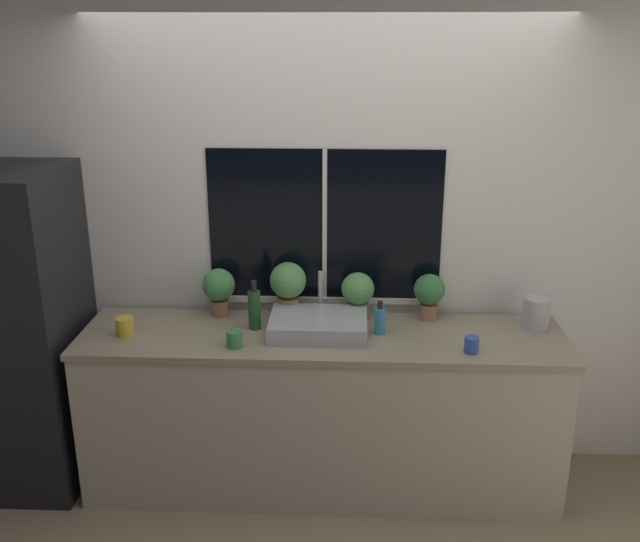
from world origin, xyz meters
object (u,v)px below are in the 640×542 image
object	(u,v)px
potted_plant_far_left	(219,288)
bottle_tall	(254,309)
mug_yellow	(125,326)
mug_blue	(471,345)
potted_plant_far_right	(429,293)
soap_bottle	(380,320)
kettle	(536,311)
mug_green	(234,339)
refrigerator	(17,331)
potted_plant_center_right	(358,292)
potted_plant_center_left	(288,285)
sink	(318,324)

from	to	relation	value
potted_plant_far_left	bottle_tall	bearing A→B (deg)	-38.30
mug_yellow	mug_blue	distance (m)	1.77
potted_plant_far_right	potted_plant_far_left	bearing A→B (deg)	180.00
potted_plant_far_right	soap_bottle	bearing A→B (deg)	-142.26
mug_yellow	kettle	world-z (taller)	kettle
soap_bottle	mug_green	distance (m)	0.76
refrigerator	soap_bottle	size ratio (longest dim) A/B	9.72
potted_plant_center_right	soap_bottle	distance (m)	0.25
potted_plant_far_right	soap_bottle	size ratio (longest dim) A/B	1.42
refrigerator	soap_bottle	bearing A→B (deg)	0.20
potted_plant_center_right	soap_bottle	size ratio (longest dim) A/B	1.44
mug_blue	mug_green	size ratio (longest dim) A/B	0.96
refrigerator	bottle_tall	xyz separation A→B (m)	(1.28, 0.05, 0.14)
potted_plant_center_left	kettle	world-z (taller)	potted_plant_center_left
mug_green	soap_bottle	bearing A→B (deg)	15.13
potted_plant_center_right	bottle_tall	bearing A→B (deg)	-162.43
sink	soap_bottle	bearing A→B (deg)	-0.25
soap_bottle	bottle_tall	bearing A→B (deg)	176.64
potted_plant_far_right	mug_blue	xyz separation A→B (m)	(0.17, -0.42, -0.11)
refrigerator	potted_plant_center_left	bearing A→B (deg)	8.60
bottle_tall	mug_blue	bearing A→B (deg)	-12.50
potted_plant_far_left	mug_blue	distance (m)	1.40
potted_plant_center_left	mug_green	world-z (taller)	potted_plant_center_left
soap_bottle	mug_blue	distance (m)	0.49
bottle_tall	mug_blue	xyz separation A→B (m)	(1.11, -0.25, -0.07)
kettle	potted_plant_center_right	bearing A→B (deg)	174.57
sink	mug_green	size ratio (longest dim) A/B	5.85
sink	potted_plant_center_left	xyz separation A→B (m)	(-0.18, 0.21, 0.14)
soap_bottle	potted_plant_far_right	bearing A→B (deg)	37.74
potted_plant_far_right	bottle_tall	size ratio (longest dim) A/B	0.96
potted_plant_center_right	mug_yellow	xyz separation A→B (m)	(-1.21, -0.29, -0.10)
sink	potted_plant_far_right	xyz separation A→B (m)	(0.59, 0.21, 0.11)
potted_plant_far_right	mug_green	xyz separation A→B (m)	(-1.01, -0.41, -0.11)
mug_green	kettle	bearing A→B (deg)	11.54
mug_yellow	kettle	distance (m)	2.17
soap_bottle	mug_green	bearing A→B (deg)	-164.87
mug_blue	potted_plant_far_right	bearing A→B (deg)	112.31
mug_blue	sink	bearing A→B (deg)	164.81
mug_blue	kettle	distance (m)	0.51
mug_blue	kettle	size ratio (longest dim) A/B	0.44
refrigerator	mug_green	xyz separation A→B (m)	(1.21, -0.19, 0.07)
soap_bottle	bottle_tall	world-z (taller)	bottle_tall
potted_plant_center_left	potted_plant_far_right	world-z (taller)	potted_plant_center_left
potted_plant_center_right	mug_blue	world-z (taller)	potted_plant_center_right
potted_plant_far_left	potted_plant_center_right	xyz separation A→B (m)	(0.77, 0.00, -0.01)
potted_plant_far_left	potted_plant_center_right	bearing A→B (deg)	0.00
soap_bottle	mug_blue	size ratio (longest dim) A/B	2.17
refrigerator	soap_bottle	world-z (taller)	refrigerator
potted_plant_far_right	bottle_tall	world-z (taller)	bottle_tall
potted_plant_center_right	mug_blue	size ratio (longest dim) A/B	3.12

